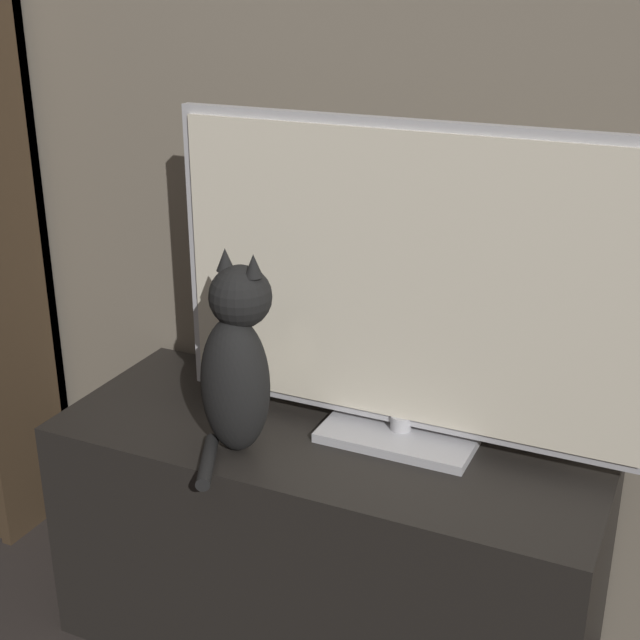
{
  "coord_description": "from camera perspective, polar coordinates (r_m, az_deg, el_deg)",
  "views": [
    {
      "loc": [
        0.67,
        -0.56,
        1.45
      ],
      "look_at": [
        -0.0,
        0.9,
        0.81
      ],
      "focal_mm": 50.0,
      "sensor_mm": 36.0,
      "label": 1
    }
  ],
  "objects": [
    {
      "name": "wall_back",
      "position": [
        1.91,
        4.24,
        17.13
      ],
      "size": [
        4.8,
        0.05,
        2.6
      ],
      "color": "#756B5B",
      "rests_on": "ground_plane"
    },
    {
      "name": "tv_stand",
      "position": [
        2.03,
        0.49,
        -14.01
      ],
      "size": [
        1.16,
        0.48,
        0.54
      ],
      "color": "black",
      "rests_on": "ground_plane"
    },
    {
      "name": "tv",
      "position": [
        1.75,
        5.56,
        1.91
      ],
      "size": [
        0.98,
        0.19,
        0.65
      ],
      "color": "#B7B7BC",
      "rests_on": "tv_stand"
    },
    {
      "name": "cat",
      "position": [
        1.76,
        -5.33,
        -2.78
      ],
      "size": [
        0.16,
        0.27,
        0.41
      ],
      "rotation": [
        0.0,
        0.0,
        -0.16
      ],
      "color": "black",
      "rests_on": "tv_stand"
    }
  ]
}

